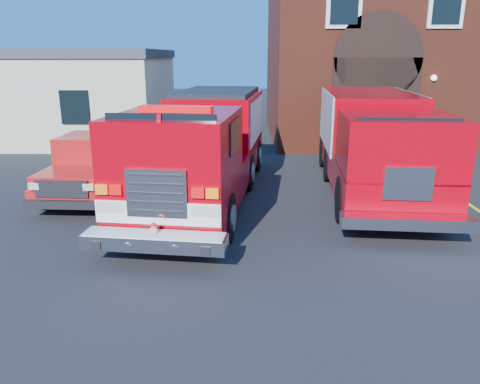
{
  "coord_description": "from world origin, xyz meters",
  "views": [
    {
      "loc": [
        0.08,
        -10.7,
        4.08
      ],
      "look_at": [
        0.0,
        -1.2,
        1.3
      ],
      "focal_mm": 35.0,
      "sensor_mm": 36.0,
      "label": 1
    }
  ],
  "objects_px": {
    "pickup_truck": "(98,164)",
    "secondary_truck": "(374,140)",
    "fire_engine": "(204,146)",
    "fire_station": "(421,52)",
    "side_building": "(63,94)"
  },
  "relations": [
    {
      "from": "fire_station",
      "to": "pickup_truck",
      "type": "relative_size",
      "value": 2.7
    },
    {
      "from": "pickup_truck",
      "to": "side_building",
      "type": "bearing_deg",
      "value": 115.36
    },
    {
      "from": "fire_station",
      "to": "side_building",
      "type": "height_order",
      "value": "fire_station"
    },
    {
      "from": "side_building",
      "to": "fire_engine",
      "type": "relative_size",
      "value": 1.02
    },
    {
      "from": "fire_engine",
      "to": "fire_station",
      "type": "bearing_deg",
      "value": 48.43
    },
    {
      "from": "fire_station",
      "to": "pickup_truck",
      "type": "bearing_deg",
      "value": -141.37
    },
    {
      "from": "fire_engine",
      "to": "secondary_truck",
      "type": "height_order",
      "value": "fire_engine"
    },
    {
      "from": "pickup_truck",
      "to": "secondary_truck",
      "type": "height_order",
      "value": "secondary_truck"
    },
    {
      "from": "fire_engine",
      "to": "secondary_truck",
      "type": "xyz_separation_m",
      "value": [
        5.13,
        0.88,
        0.03
      ]
    },
    {
      "from": "fire_station",
      "to": "pickup_truck",
      "type": "distance_m",
      "value": 17.47
    },
    {
      "from": "fire_station",
      "to": "secondary_truck",
      "type": "height_order",
      "value": "fire_station"
    },
    {
      "from": "pickup_truck",
      "to": "secondary_truck",
      "type": "relative_size",
      "value": 0.61
    },
    {
      "from": "side_building",
      "to": "secondary_truck",
      "type": "distance_m",
      "value": 16.14
    },
    {
      "from": "fire_engine",
      "to": "secondary_truck",
      "type": "relative_size",
      "value": 1.09
    },
    {
      "from": "fire_station",
      "to": "side_building",
      "type": "relative_size",
      "value": 1.49
    }
  ]
}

